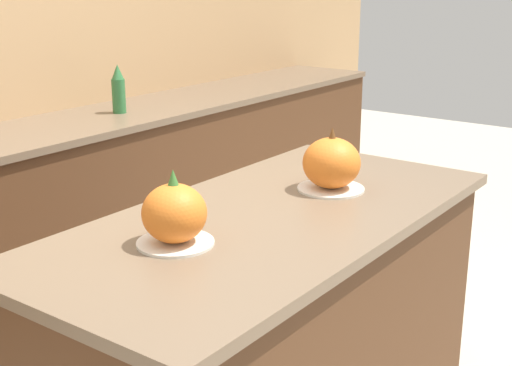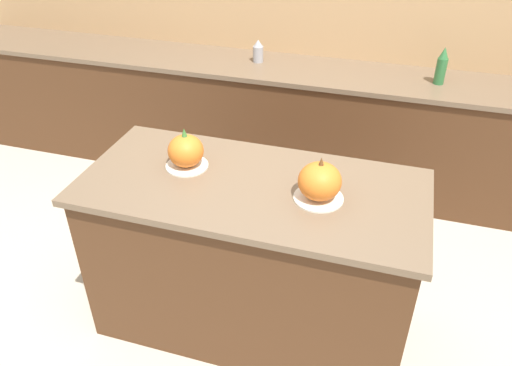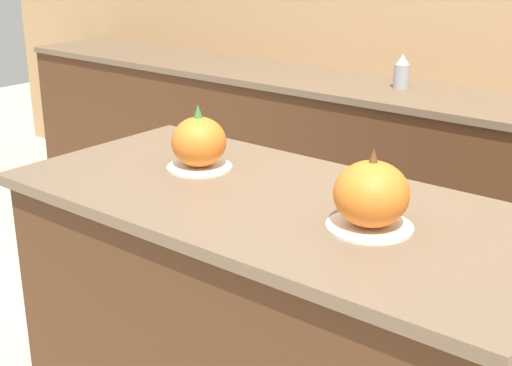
% 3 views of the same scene
% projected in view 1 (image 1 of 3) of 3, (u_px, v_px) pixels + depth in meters
% --- Properties ---
extents(kitchen_island, '(1.65, 0.78, 0.93)m').
position_uv_depth(kitchen_island, '(269.00, 348.00, 2.31)').
color(kitchen_island, '#4C2D19').
rests_on(kitchen_island, ground_plane).
extents(pumpkin_cake_left, '(0.21, 0.21, 0.21)m').
position_uv_depth(pumpkin_cake_left, '(174.00, 215.00, 1.91)').
color(pumpkin_cake_left, silver).
rests_on(pumpkin_cake_left, kitchen_island).
extents(pumpkin_cake_right, '(0.23, 0.23, 0.22)m').
position_uv_depth(pumpkin_cake_right, '(331.00, 164.00, 2.39)').
color(pumpkin_cake_right, silver).
rests_on(pumpkin_cake_right, kitchen_island).
extents(bottle_tall, '(0.07, 0.07, 0.25)m').
position_uv_depth(bottle_tall, '(118.00, 90.00, 3.68)').
color(bottle_tall, '#2D6B38').
rests_on(bottle_tall, back_counter).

